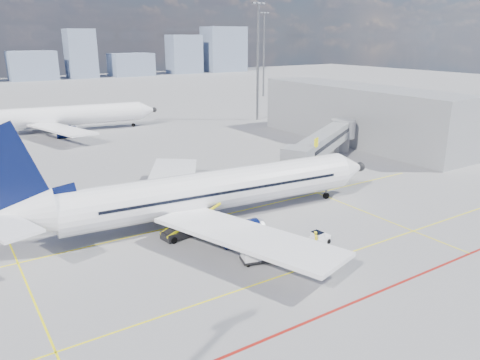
% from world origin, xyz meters
% --- Properties ---
extents(ground, '(420.00, 420.00, 0.00)m').
position_xyz_m(ground, '(0.00, 0.00, 0.00)').
color(ground, gray).
rests_on(ground, ground).
extents(apron_markings, '(90.00, 35.12, 0.01)m').
position_xyz_m(apron_markings, '(-0.58, -3.91, 0.01)').
color(apron_markings, '#FDF20D').
rests_on(apron_markings, ground).
extents(jet_bridge, '(23.55, 15.78, 6.30)m').
position_xyz_m(jet_bridge, '(23.51, 16.91, 3.74)').
color(jet_bridge, gray).
rests_on(jet_bridge, ground).
extents(terminal_block, '(10.00, 42.00, 10.00)m').
position_xyz_m(terminal_block, '(39.95, 26.00, 5.00)').
color(terminal_block, gray).
rests_on(terminal_block, ground).
extents(floodlight_mast_ne, '(3.20, 0.61, 25.45)m').
position_xyz_m(floodlight_mast_ne, '(38.00, 55.00, 13.59)').
color(floodlight_mast_ne, slate).
rests_on(floodlight_mast_ne, ground).
extents(floodlight_mast_far, '(3.20, 0.61, 25.45)m').
position_xyz_m(floodlight_mast_far, '(65.00, 90.00, 13.59)').
color(floodlight_mast_far, slate).
rests_on(floodlight_mast_far, ground).
extents(main_aircraft, '(42.35, 36.85, 12.38)m').
position_xyz_m(main_aircraft, '(-2.55, 7.40, 3.22)').
color(main_aircraft, white).
rests_on(main_aircraft, ground).
extents(second_aircraft, '(39.93, 34.63, 11.71)m').
position_xyz_m(second_aircraft, '(-4.03, 64.60, 3.22)').
color(second_aircraft, white).
rests_on(second_aircraft, ground).
extents(baggage_tug, '(2.01, 1.34, 1.32)m').
position_xyz_m(baggage_tug, '(4.04, -3.19, 0.63)').
color(baggage_tug, white).
rests_on(baggage_tug, ground).
extents(cargo_dolly, '(3.61, 2.37, 1.83)m').
position_xyz_m(cargo_dolly, '(-2.54, -3.05, 1.00)').
color(cargo_dolly, black).
rests_on(cargo_dolly, ground).
extents(belt_loader, '(6.59, 2.40, 2.64)m').
position_xyz_m(belt_loader, '(-5.39, 5.35, 0.68)').
color(belt_loader, black).
rests_on(belt_loader, ground).
extents(ramp_worker, '(0.71, 0.76, 1.74)m').
position_xyz_m(ramp_worker, '(3.11, -3.75, 0.87)').
color(ramp_worker, yellow).
rests_on(ramp_worker, ground).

